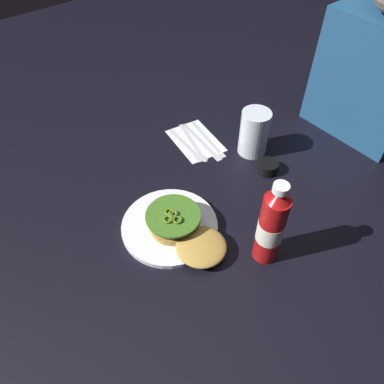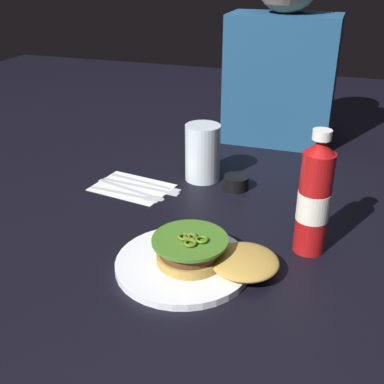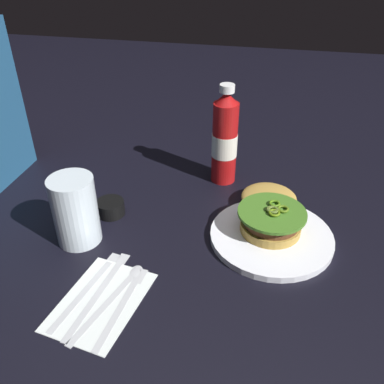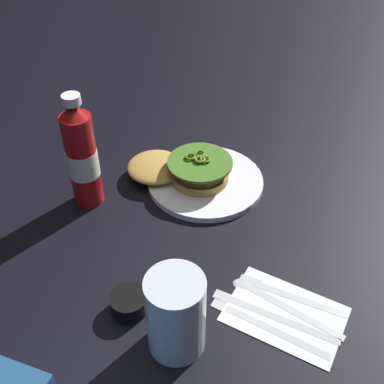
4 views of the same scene
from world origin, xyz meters
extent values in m
plane|color=black|center=(0.00, 0.00, 0.00)|extent=(3.00, 3.00, 0.00)
cylinder|color=white|center=(0.02, -0.14, 0.01)|extent=(0.24, 0.24, 0.01)
cylinder|color=#B0893C|center=(0.03, -0.13, 0.02)|extent=(0.12, 0.12, 0.02)
cylinder|color=#512D19|center=(0.03, -0.13, 0.04)|extent=(0.11, 0.11, 0.02)
cylinder|color=red|center=(0.03, -0.13, 0.05)|extent=(0.10, 0.10, 0.01)
cylinder|color=#3F6F21|center=(0.03, -0.13, 0.06)|extent=(0.13, 0.13, 0.01)
torus|color=#526729|center=(0.03, -0.13, 0.06)|extent=(0.02, 0.02, 0.01)
torus|color=#4B7916|center=(0.05, -0.13, 0.06)|extent=(0.02, 0.02, 0.01)
torus|color=#527218|center=(0.03, -0.15, 0.06)|extent=(0.02, 0.02, 0.01)
torus|color=#587813|center=(0.02, -0.14, 0.06)|extent=(0.02, 0.02, 0.01)
torus|color=#536B27|center=(0.03, -0.13, 0.06)|extent=(0.02, 0.02, 0.01)
ellipsoid|color=#B0893C|center=(0.12, -0.12, 0.03)|extent=(0.12, 0.12, 0.03)
cylinder|color=#AA1213|center=(0.22, -0.01, 0.10)|extent=(0.06, 0.06, 0.20)
cone|color=#AA1213|center=(0.22, -0.01, 0.21)|extent=(0.05, 0.05, 0.03)
cylinder|color=white|center=(0.22, -0.01, 0.23)|extent=(0.03, 0.03, 0.02)
cylinder|color=white|center=(0.22, -0.01, 0.09)|extent=(0.06, 0.06, 0.05)
cylinder|color=silver|center=(-0.06, 0.24, 0.07)|extent=(0.09, 0.09, 0.14)
cylinder|color=black|center=(0.03, 0.21, 0.02)|extent=(0.06, 0.06, 0.03)
cube|color=white|center=(-0.21, 0.13, 0.00)|extent=(0.20, 0.15, 0.00)
cube|color=silver|center=(-0.21, 0.10, 0.00)|extent=(0.18, 0.03, 0.00)
cube|color=silver|center=(-0.14, 0.09, 0.00)|extent=(0.04, 0.02, 0.00)
cube|color=silver|center=(-0.21, 0.12, 0.00)|extent=(0.19, 0.06, 0.00)
ellipsoid|color=silver|center=(-0.13, 0.10, 0.00)|extent=(0.04, 0.03, 0.00)
cube|color=silver|center=(-0.21, 0.14, 0.00)|extent=(0.18, 0.03, 0.00)
cube|color=silver|center=(-0.13, 0.14, 0.00)|extent=(0.08, 0.03, 0.00)
cube|color=silver|center=(-0.20, 0.17, 0.00)|extent=(0.17, 0.04, 0.00)
cube|color=silver|center=(-0.13, 0.16, 0.00)|extent=(0.08, 0.03, 0.00)
cube|color=navy|center=(0.06, 0.57, 0.18)|extent=(0.30, 0.16, 0.36)
camera|label=1|loc=(0.50, -0.45, 0.75)|focal=34.77mm
camera|label=2|loc=(0.26, -0.80, 0.50)|focal=44.98mm
camera|label=3|loc=(-0.64, -0.12, 0.53)|focal=38.70mm
camera|label=4|loc=(-0.22, 0.60, 0.63)|focal=44.15mm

